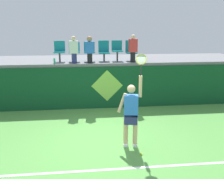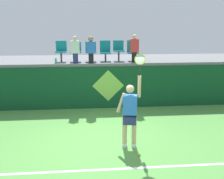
{
  "view_description": "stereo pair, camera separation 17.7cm",
  "coord_description": "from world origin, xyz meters",
  "px_view_note": "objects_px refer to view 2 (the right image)",
  "views": [
    {
      "loc": [
        -0.51,
        -6.73,
        3.31
      ],
      "look_at": [
        0.36,
        1.09,
        1.27
      ],
      "focal_mm": 40.44,
      "sensor_mm": 36.0,
      "label": 1
    },
    {
      "loc": [
        -0.33,
        -6.74,
        3.31
      ],
      "look_at": [
        0.36,
        1.09,
        1.27
      ],
      "focal_mm": 40.44,
      "sensor_mm": 36.0,
      "label": 2
    }
  ],
  "objects_px": {
    "tennis_ball": "(140,154)",
    "stadium_chair_3": "(105,50)",
    "water_bottle": "(56,61)",
    "stadium_chair_1": "(76,51)",
    "tennis_player": "(130,112)",
    "spectator_0": "(91,49)",
    "stadium_chair_4": "(119,49)",
    "spectator_1": "(134,48)",
    "spectator_2": "(75,49)",
    "stadium_chair_0": "(61,50)",
    "stadium_chair_5": "(133,50)",
    "stadium_chair_2": "(91,50)"
  },
  "relations": [
    {
      "from": "stadium_chair_2",
      "to": "stadium_chair_3",
      "type": "relative_size",
      "value": 0.95
    },
    {
      "from": "stadium_chair_4",
      "to": "spectator_1",
      "type": "bearing_deg",
      "value": -34.8
    },
    {
      "from": "stadium_chair_0",
      "to": "stadium_chair_4",
      "type": "relative_size",
      "value": 1.0
    },
    {
      "from": "spectator_1",
      "to": "stadium_chair_2",
      "type": "bearing_deg",
      "value": 166.76
    },
    {
      "from": "water_bottle",
      "to": "spectator_2",
      "type": "distance_m",
      "value": 0.89
    },
    {
      "from": "stadium_chair_3",
      "to": "water_bottle",
      "type": "bearing_deg",
      "value": -165.63
    },
    {
      "from": "stadium_chair_2",
      "to": "spectator_1",
      "type": "height_order",
      "value": "spectator_1"
    },
    {
      "from": "stadium_chair_2",
      "to": "stadium_chair_5",
      "type": "xyz_separation_m",
      "value": [
        1.74,
        0.01,
        -0.01
      ]
    },
    {
      "from": "stadium_chair_4",
      "to": "stadium_chair_3",
      "type": "bearing_deg",
      "value": 179.07
    },
    {
      "from": "tennis_ball",
      "to": "stadium_chair_3",
      "type": "relative_size",
      "value": 0.08
    },
    {
      "from": "water_bottle",
      "to": "spectator_1",
      "type": "height_order",
      "value": "spectator_1"
    },
    {
      "from": "stadium_chair_4",
      "to": "spectator_2",
      "type": "relative_size",
      "value": 0.8
    },
    {
      "from": "tennis_player",
      "to": "stadium_chair_2",
      "type": "relative_size",
      "value": 3.23
    },
    {
      "from": "tennis_player",
      "to": "spectator_2",
      "type": "relative_size",
      "value": 2.44
    },
    {
      "from": "stadium_chair_3",
      "to": "spectator_0",
      "type": "bearing_deg",
      "value": -141.33
    },
    {
      "from": "stadium_chair_0",
      "to": "spectator_1",
      "type": "height_order",
      "value": "spectator_1"
    },
    {
      "from": "tennis_player",
      "to": "tennis_ball",
      "type": "height_order",
      "value": "tennis_player"
    },
    {
      "from": "stadium_chair_1",
      "to": "spectator_0",
      "type": "height_order",
      "value": "spectator_0"
    },
    {
      "from": "stadium_chair_4",
      "to": "tennis_ball",
      "type": "bearing_deg",
      "value": -89.59
    },
    {
      "from": "tennis_ball",
      "to": "stadium_chair_3",
      "type": "bearing_deg",
      "value": 97.13
    },
    {
      "from": "stadium_chair_5",
      "to": "spectator_1",
      "type": "bearing_deg",
      "value": -90.0
    },
    {
      "from": "tennis_player",
      "to": "stadium_chair_3",
      "type": "xyz_separation_m",
      "value": [
        -0.4,
        4.12,
        1.27
      ]
    },
    {
      "from": "tennis_player",
      "to": "spectator_0",
      "type": "relative_size",
      "value": 2.46
    },
    {
      "from": "stadium_chair_0",
      "to": "spectator_1",
      "type": "distance_m",
      "value": 2.98
    },
    {
      "from": "stadium_chair_0",
      "to": "stadium_chair_1",
      "type": "xyz_separation_m",
      "value": [
        0.6,
        -0.01,
        -0.03
      ]
    },
    {
      "from": "stadium_chair_0",
      "to": "stadium_chair_1",
      "type": "distance_m",
      "value": 0.6
    },
    {
      "from": "stadium_chair_0",
      "to": "spectator_0",
      "type": "bearing_deg",
      "value": -21.35
    },
    {
      "from": "stadium_chair_0",
      "to": "stadium_chair_2",
      "type": "distance_m",
      "value": 1.21
    },
    {
      "from": "tennis_player",
      "to": "stadium_chair_5",
      "type": "height_order",
      "value": "stadium_chair_5"
    },
    {
      "from": "tennis_player",
      "to": "spectator_1",
      "type": "bearing_deg",
      "value": 78.69
    },
    {
      "from": "tennis_player",
      "to": "stadium_chair_3",
      "type": "distance_m",
      "value": 4.33
    },
    {
      "from": "tennis_ball",
      "to": "stadium_chair_5",
      "type": "relative_size",
      "value": 0.08
    },
    {
      "from": "stadium_chair_2",
      "to": "stadium_chair_3",
      "type": "distance_m",
      "value": 0.6
    },
    {
      "from": "water_bottle",
      "to": "stadium_chair_1",
      "type": "bearing_deg",
      "value": 32.81
    },
    {
      "from": "spectator_1",
      "to": "spectator_2",
      "type": "relative_size",
      "value": 1.04
    },
    {
      "from": "spectator_1",
      "to": "stadium_chair_3",
      "type": "bearing_deg",
      "value": 159.85
    },
    {
      "from": "stadium_chair_5",
      "to": "stadium_chair_0",
      "type": "bearing_deg",
      "value": -179.85
    },
    {
      "from": "stadium_chair_4",
      "to": "water_bottle",
      "type": "bearing_deg",
      "value": -168.86
    },
    {
      "from": "stadium_chair_2",
      "to": "stadium_chair_5",
      "type": "bearing_deg",
      "value": 0.35
    },
    {
      "from": "stadium_chair_0",
      "to": "stadium_chair_5",
      "type": "distance_m",
      "value": 2.95
    },
    {
      "from": "tennis_player",
      "to": "stadium_chair_5",
      "type": "xyz_separation_m",
      "value": [
        0.74,
        4.12,
        1.27
      ]
    },
    {
      "from": "stadium_chair_1",
      "to": "stadium_chair_4",
      "type": "bearing_deg",
      "value": 0.11
    },
    {
      "from": "water_bottle",
      "to": "spectator_0",
      "type": "distance_m",
      "value": 1.45
    },
    {
      "from": "water_bottle",
      "to": "spectator_1",
      "type": "xyz_separation_m",
      "value": [
        3.13,
        0.09,
        0.46
      ]
    },
    {
      "from": "tennis_ball",
      "to": "spectator_1",
      "type": "relative_size",
      "value": 0.06
    },
    {
      "from": "stadium_chair_3",
      "to": "stadium_chair_5",
      "type": "relative_size",
      "value": 1.0
    },
    {
      "from": "spectator_0",
      "to": "stadium_chair_0",
      "type": "bearing_deg",
      "value": 158.65
    },
    {
      "from": "water_bottle",
      "to": "stadium_chair_2",
      "type": "relative_size",
      "value": 0.26
    },
    {
      "from": "stadium_chair_2",
      "to": "spectator_2",
      "type": "xyz_separation_m",
      "value": [
        -0.61,
        -0.47,
        0.09
      ]
    },
    {
      "from": "stadium_chair_2",
      "to": "tennis_ball",
      "type": "bearing_deg",
      "value": -75.77
    }
  ]
}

